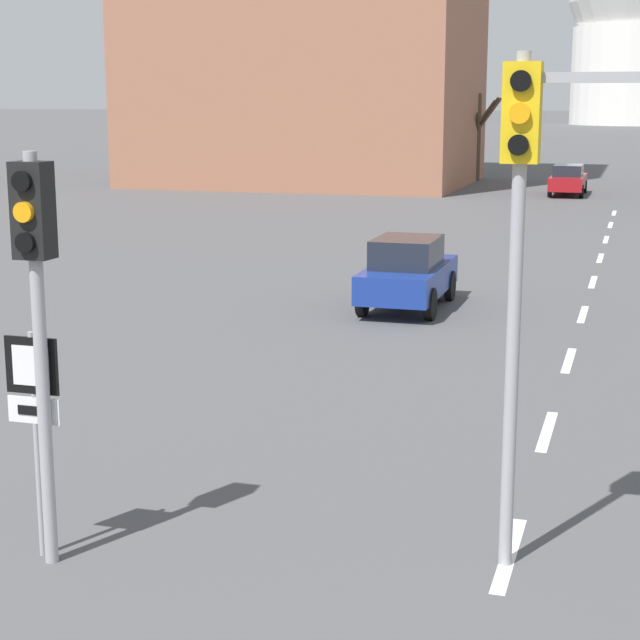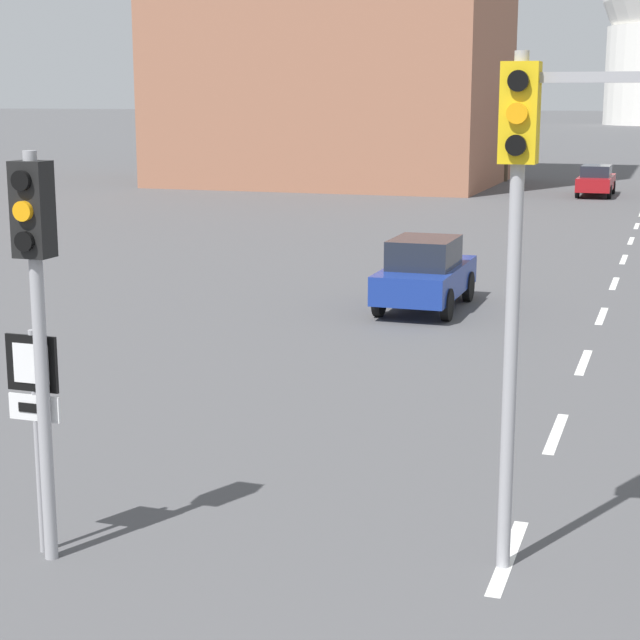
% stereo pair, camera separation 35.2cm
% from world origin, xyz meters
% --- Properties ---
extents(lane_stripe_1, '(0.16, 2.00, 0.01)m').
position_xyz_m(lane_stripe_1, '(0.00, 6.79, 0.00)').
color(lane_stripe_1, silver).
rests_on(lane_stripe_1, ground_plane).
extents(lane_stripe_2, '(0.16, 2.00, 0.01)m').
position_xyz_m(lane_stripe_2, '(0.00, 11.29, 0.00)').
color(lane_stripe_2, silver).
rests_on(lane_stripe_2, ground_plane).
extents(lane_stripe_3, '(0.16, 2.00, 0.01)m').
position_xyz_m(lane_stripe_3, '(0.00, 15.79, 0.00)').
color(lane_stripe_3, silver).
rests_on(lane_stripe_3, ground_plane).
extents(lane_stripe_4, '(0.16, 2.00, 0.01)m').
position_xyz_m(lane_stripe_4, '(0.00, 20.29, 0.00)').
color(lane_stripe_4, silver).
rests_on(lane_stripe_4, ground_plane).
extents(lane_stripe_5, '(0.16, 2.00, 0.01)m').
position_xyz_m(lane_stripe_5, '(0.00, 24.79, 0.00)').
color(lane_stripe_5, silver).
rests_on(lane_stripe_5, ground_plane).
extents(lane_stripe_6, '(0.16, 2.00, 0.01)m').
position_xyz_m(lane_stripe_6, '(0.00, 29.29, 0.00)').
color(lane_stripe_6, silver).
rests_on(lane_stripe_6, ground_plane).
extents(lane_stripe_7, '(0.16, 2.00, 0.01)m').
position_xyz_m(lane_stripe_7, '(0.00, 33.79, 0.00)').
color(lane_stripe_7, silver).
rests_on(lane_stripe_7, ground_plane).
extents(lane_stripe_8, '(0.16, 2.00, 0.01)m').
position_xyz_m(lane_stripe_8, '(0.00, 38.29, 0.00)').
color(lane_stripe_8, silver).
rests_on(lane_stripe_8, ground_plane).
extents(lane_stripe_9, '(0.16, 2.00, 0.01)m').
position_xyz_m(lane_stripe_9, '(0.00, 42.79, 0.00)').
color(lane_stripe_9, silver).
rests_on(lane_stripe_9, ground_plane).
extents(traffic_signal_near_left, '(0.36, 0.34, 4.29)m').
position_xyz_m(traffic_signal_near_left, '(-4.60, 5.22, 3.01)').
color(traffic_signal_near_left, '#9E9EA3').
rests_on(traffic_signal_near_left, ground_plane).
extents(traffic_signal_centre_tall, '(2.32, 0.34, 5.23)m').
position_xyz_m(traffic_signal_centre_tall, '(0.66, 6.53, 3.98)').
color(traffic_signal_centre_tall, '#9E9EA3').
rests_on(traffic_signal_centre_tall, ground_plane).
extents(route_sign_post, '(0.60, 0.08, 2.45)m').
position_xyz_m(route_sign_post, '(-4.78, 5.32, 1.67)').
color(route_sign_post, '#9E9EA3').
rests_on(route_sign_post, ground_plane).
extents(sedan_near_left, '(1.70, 4.57, 1.52)m').
position_xyz_m(sedan_near_left, '(-2.51, 50.85, 0.78)').
color(sedan_near_left, maroon).
rests_on(sedan_near_left, ground_plane).
extents(sedan_far_left, '(1.72, 3.95, 1.67)m').
position_xyz_m(sedan_far_left, '(-3.96, 19.84, 0.84)').
color(sedan_far_left, navy).
rests_on(sedan_far_left, ground_plane).
extents(bare_tree_left_near, '(1.70, 3.54, 6.32)m').
position_xyz_m(bare_tree_left_near, '(-8.25, 58.88, 2.86)').
color(bare_tree_left_near, '#473828').
rests_on(bare_tree_left_near, ground_plane).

